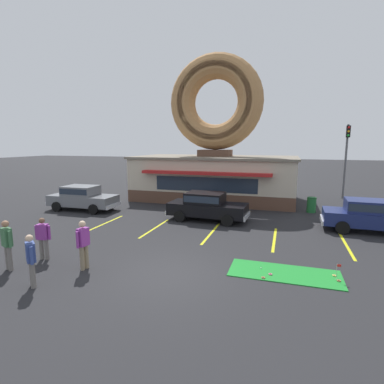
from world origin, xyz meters
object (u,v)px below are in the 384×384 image
car_black (207,205)px  car_navy (370,215)px  pedestrian_blue_sweater_man (31,258)px  trash_bin (311,205)px  pedestrian_hooded_kid (7,243)px  pedestrian_clipboard_woman (43,237)px  car_grey (82,197)px  golf_ball (261,268)px  putting_flag_pin (338,268)px  pedestrian_leather_jacket_man (83,242)px  traffic_light_pole (346,152)px

car_black → car_navy: 8.29m
pedestrian_blue_sweater_man → trash_bin: 16.03m
pedestrian_hooded_kid → pedestrian_blue_sweater_man: bearing=-22.5°
car_navy → car_black: bearing=-178.4°
pedestrian_blue_sweater_man → pedestrian_clipboard_woman: bearing=125.6°
car_grey → pedestrian_clipboard_woman: (4.11, -7.64, 0.02)m
golf_ball → car_grey: bearing=153.1°
putting_flag_pin → car_black: car_black is taller
car_black → car_navy: size_ratio=1.00×
golf_ball → car_navy: car_navy is taller
pedestrian_clipboard_woman → trash_bin: pedestrian_clipboard_woman is taller
putting_flag_pin → car_navy: car_navy is taller
pedestrian_leather_jacket_man → pedestrian_hooded_kid: bearing=-160.9°
car_grey → pedestrian_clipboard_woman: pedestrian_clipboard_woman is taller
pedestrian_blue_sweater_man → pedestrian_hooded_kid: pedestrian_hooded_kid is taller
pedestrian_clipboard_woman → pedestrian_leather_jacket_man: bearing=-8.5°
pedestrian_blue_sweater_man → car_black: bearing=72.2°
car_navy → pedestrian_hooded_kid: (-13.09, -8.90, 0.11)m
car_black → trash_bin: car_black is taller
traffic_light_pole → car_black: bearing=-131.2°
pedestrian_leather_jacket_man → trash_bin: bearing=55.1°
golf_ball → pedestrian_hooded_kid: 8.81m
pedestrian_leather_jacket_man → pedestrian_blue_sweater_man: bearing=-113.1°
car_black → pedestrian_hooded_kid: pedestrian_hooded_kid is taller
pedestrian_leather_jacket_man → trash_bin: (8.21, 11.76, -0.47)m
pedestrian_clipboard_woman → trash_bin: size_ratio=1.65×
car_grey → car_black: same height
car_black → pedestrian_hooded_kid: (-4.80, -8.67, 0.11)m
trash_bin → pedestrian_hooded_kid: bearing=-130.2°
car_black → pedestrian_blue_sweater_man: (-3.03, -9.40, 0.04)m
car_grey → car_navy: bearing=0.4°
pedestrian_leather_jacket_man → traffic_light_pole: 20.95m
pedestrian_clipboard_woman → trash_bin: bearing=48.3°
putting_flag_pin → pedestrian_blue_sweater_man: pedestrian_blue_sweater_man is taller
car_grey → pedestrian_leather_jacket_man: 10.04m
golf_ball → pedestrian_clipboard_woman: 8.10m
pedestrian_hooded_kid → pedestrian_leather_jacket_man: bearing=19.1°
golf_ball → putting_flag_pin: 2.43m
golf_ball → pedestrian_clipboard_woman: (-7.91, -1.53, 0.84)m
pedestrian_blue_sweater_man → traffic_light_pole: size_ratio=0.28×
car_navy → pedestrian_blue_sweater_man: pedestrian_blue_sweater_man is taller
putting_flag_pin → car_grey: (-14.42, 6.32, 0.43)m
putting_flag_pin → pedestrian_hooded_kid: pedestrian_hooded_kid is taller
pedestrian_clipboard_woman → trash_bin: 15.37m
pedestrian_hooded_kid → trash_bin: size_ratio=1.81×
traffic_light_pole → pedestrian_clipboard_woman: bearing=-126.8°
car_navy → trash_bin: bearing=123.3°
pedestrian_blue_sweater_man → pedestrian_hooded_kid: size_ratio=0.94×
pedestrian_hooded_kid → pedestrian_clipboard_woman: 1.23m
putting_flag_pin → car_navy: bearing=69.9°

